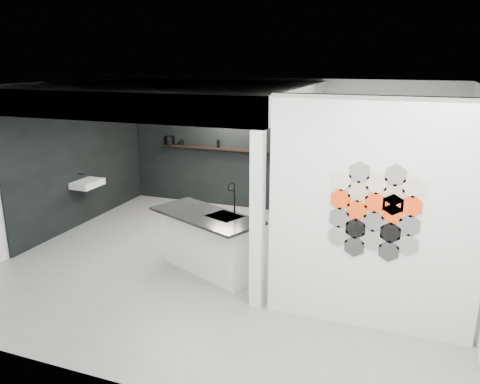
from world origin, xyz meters
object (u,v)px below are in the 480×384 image
object	(u,v)px
wall_basin	(87,184)
stockpot	(170,140)
kitchen_island	(210,241)
glass_bowl	(286,150)
kettle	(280,149)
utensil_cup	(182,143)
bottle_dark	(218,144)
glass_vase	(286,149)
partition_panel	(372,218)

from	to	relation	value
wall_basin	stockpot	distance (m)	2.25
kitchen_island	glass_bowl	xyz separation A→B (m)	(0.33, 3.12, 0.89)
glass_bowl	kettle	bearing A→B (deg)	180.00
kettle	utensil_cup	world-z (taller)	kettle
glass_bowl	utensil_cup	distance (m)	2.40
stockpot	bottle_dark	distance (m)	1.19
kitchen_island	bottle_dark	distance (m)	3.46
glass_vase	bottle_dark	bearing A→B (deg)	180.00
stockpot	partition_panel	bearing A→B (deg)	-38.99
partition_panel	wall_basin	xyz separation A→B (m)	(-5.46, 1.80, -0.55)
wall_basin	glass_vase	world-z (taller)	glass_vase
bottle_dark	utensil_cup	distance (m)	0.89
stockpot	glass_bowl	bearing A→B (deg)	0.00
glass_vase	kettle	bearing A→B (deg)	180.00
partition_panel	wall_basin	distance (m)	5.78
stockpot	glass_vase	size ratio (longest dim) A/B	1.86
partition_panel	glass_bowl	xyz separation A→B (m)	(-2.08, 3.87, -0.03)
partition_panel	wall_basin	world-z (taller)	partition_panel
partition_panel	glass_bowl	size ratio (longest dim) A/B	20.09
kitchen_island	bottle_dark	xyz separation A→B (m)	(-1.18, 3.12, 0.92)
stockpot	kettle	size ratio (longest dim) A/B	1.40
kettle	utensil_cup	distance (m)	2.28
bottle_dark	utensil_cup	size ratio (longest dim) A/B	1.58
wall_basin	kettle	size ratio (longest dim) A/B	3.73
glass_vase	utensil_cup	xyz separation A→B (m)	(-2.40, 0.00, -0.01)
kitchen_island	utensil_cup	distance (m)	3.85
partition_panel	glass_vase	world-z (taller)	partition_panel
partition_panel	kettle	size ratio (longest dim) A/B	17.39
partition_panel	kitchen_island	world-z (taller)	partition_panel
utensil_cup	glass_vase	bearing A→B (deg)	0.00
glass_bowl	bottle_dark	size ratio (longest dim) A/B	0.84
utensil_cup	kettle	bearing A→B (deg)	0.00
wall_basin	glass_vase	bearing A→B (deg)	31.35
glass_bowl	utensil_cup	size ratio (longest dim) A/B	1.33
wall_basin	glass_bowl	bearing A→B (deg)	31.35
glass_vase	utensil_cup	distance (m)	2.40
kitchen_island	kettle	bearing A→B (deg)	110.03
partition_panel	bottle_dark	bearing A→B (deg)	132.83
stockpot	glass_bowl	size ratio (longest dim) A/B	1.62
stockpot	utensil_cup	world-z (taller)	stockpot
wall_basin	glass_bowl	xyz separation A→B (m)	(3.39, 2.07, 0.52)
glass_vase	bottle_dark	distance (m)	1.51
wall_basin	utensil_cup	world-z (taller)	utensil_cup
partition_panel	glass_vase	size ratio (longest dim) A/B	23.18
wall_basin	stockpot	world-z (taller)	stockpot
kettle	bottle_dark	xyz separation A→B (m)	(-1.39, 0.00, 0.01)
wall_basin	kitchen_island	xyz separation A→B (m)	(3.06, -1.06, -0.37)
partition_panel	utensil_cup	world-z (taller)	partition_panel
partition_panel	kitchen_island	bearing A→B (deg)	162.84
kettle	bottle_dark	bearing A→B (deg)	174.76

